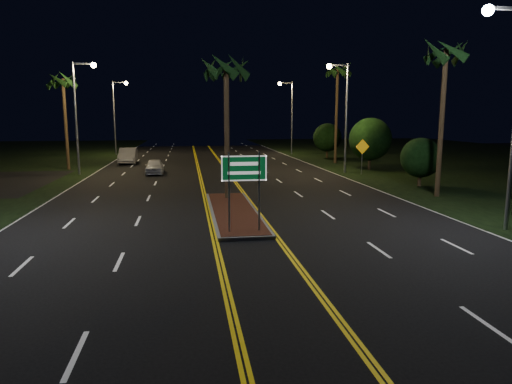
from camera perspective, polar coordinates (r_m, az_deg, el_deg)
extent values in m
plane|color=black|center=(15.78, -0.19, -7.94)|extent=(120.00, 120.00, 0.00)
cube|color=gray|center=(22.50, -2.80, -2.49)|extent=(2.25, 10.25, 0.15)
cube|color=#592819|center=(22.48, -2.80, -2.28)|extent=(2.00, 10.00, 0.02)
cylinder|color=gray|center=(18.02, -3.38, -0.05)|extent=(0.08, 0.08, 3.20)
cylinder|color=gray|center=(18.17, 0.39, 0.04)|extent=(0.08, 0.08, 3.20)
cube|color=#07471E|center=(17.95, -1.50, 2.98)|extent=(1.80, 0.04, 1.00)
cube|color=white|center=(17.93, -1.49, 2.98)|extent=(1.80, 0.01, 1.00)
cylinder|color=gray|center=(39.89, -21.59, 8.45)|extent=(0.18, 0.18, 9.00)
cube|color=gray|center=(39.93, -20.82, 14.76)|extent=(1.60, 0.12, 0.12)
sphere|color=#FFD072|center=(39.77, -19.65, 14.71)|extent=(0.44, 0.44, 0.44)
cylinder|color=gray|center=(59.56, -17.30, 8.78)|extent=(0.18, 0.18, 9.00)
cube|color=gray|center=(59.59, -16.73, 13.00)|extent=(1.60, 0.12, 0.12)
sphere|color=#FFD072|center=(59.48, -15.94, 12.94)|extent=(0.44, 0.44, 0.44)
cube|color=gray|center=(21.37, 28.89, 19.47)|extent=(1.60, 0.12, 0.12)
sphere|color=white|center=(20.90, 27.02, 19.58)|extent=(0.44, 0.44, 0.44)
cylinder|color=gray|center=(39.19, 11.22, 8.92)|extent=(0.18, 0.18, 9.00)
cube|color=gray|center=(39.15, 10.29, 15.33)|extent=(1.60, 0.12, 0.12)
sphere|color=#FFD072|center=(38.90, 9.13, 15.25)|extent=(0.44, 0.44, 0.44)
cylinder|color=gray|center=(58.42, 4.52, 9.17)|extent=(0.18, 0.18, 9.00)
cube|color=gray|center=(58.39, 3.79, 13.45)|extent=(1.60, 0.12, 0.12)
sphere|color=#FFD072|center=(58.22, 3.00, 13.37)|extent=(0.44, 0.44, 0.44)
cylinder|color=#382819|center=(25.52, -3.67, 7.23)|extent=(0.28, 0.28, 7.50)
cylinder|color=#382819|center=(44.20, -22.69, 7.77)|extent=(0.28, 0.28, 8.00)
cylinder|color=#382819|center=(28.92, 22.17, 7.81)|extent=(0.28, 0.28, 8.50)
cylinder|color=#382819|center=(47.34, 10.01, 9.31)|extent=(0.28, 0.28, 9.50)
cylinder|color=#382819|center=(33.17, 19.75, 1.47)|extent=(0.24, 0.24, 0.90)
sphere|color=black|center=(33.01, 19.89, 4.05)|extent=(2.70, 2.70, 2.70)
cylinder|color=#382819|center=(42.34, 13.97, 3.60)|extent=(0.24, 0.24, 1.26)
sphere|color=black|center=(42.19, 14.09, 6.43)|extent=(3.78, 3.78, 3.78)
cylinder|color=#382819|center=(53.52, 8.86, 4.82)|extent=(0.24, 0.24, 1.08)
sphere|color=black|center=(53.41, 8.91, 6.75)|extent=(3.24, 3.24, 3.24)
imported|color=silver|center=(38.86, -12.58, 3.29)|extent=(1.96, 4.38, 1.45)
imported|color=#9D9DA6|center=(48.30, -15.72, 4.54)|extent=(2.57, 5.56, 1.82)
cylinder|color=gray|center=(38.53, 13.10, 4.02)|extent=(0.07, 0.07, 2.51)
cube|color=#F9A60D|center=(38.43, 13.17, 5.54)|extent=(1.21, 0.16, 1.21)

